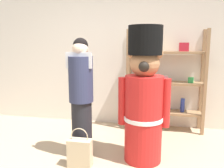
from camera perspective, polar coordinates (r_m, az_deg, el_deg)
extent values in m
cube|color=silver|center=(4.25, 3.49, 7.23)|extent=(6.40, 0.12, 2.60)
cube|color=#93704C|center=(3.92, 3.92, 0.74)|extent=(0.05, 0.05, 1.75)
cube|color=#93704C|center=(3.97, 22.36, 0.13)|extent=(0.05, 0.05, 1.75)
cube|color=#93704C|center=(4.22, 4.43, 1.37)|extent=(0.05, 0.05, 1.75)
cube|color=#93704C|center=(4.26, 21.59, 0.80)|extent=(0.05, 0.05, 1.75)
cube|color=#93704C|center=(4.17, 12.83, -6.84)|extent=(1.27, 0.30, 0.04)
cube|color=#93704C|center=(4.05, 13.11, 0.29)|extent=(1.27, 0.30, 0.04)
cube|color=#93704C|center=(4.00, 13.40, 7.71)|extent=(1.27, 0.30, 0.04)
cylinder|color=white|center=(4.03, 7.15, 1.36)|extent=(0.10, 0.10, 0.09)
cylinder|color=pink|center=(4.04, 13.15, 1.28)|extent=(0.10, 0.10, 0.10)
cylinder|color=green|center=(4.05, 19.14, 0.96)|extent=(0.09, 0.09, 0.09)
cylinder|color=silver|center=(4.16, 8.50, -5.09)|extent=(0.06, 0.06, 0.19)
cylinder|color=navy|center=(4.16, 17.27, -5.06)|extent=(0.07, 0.07, 0.24)
cube|color=gold|center=(4.00, 9.32, 9.15)|extent=(0.18, 0.15, 0.14)
cube|color=#B21E2D|center=(4.02, 17.57, 8.85)|extent=(0.15, 0.12, 0.14)
cylinder|color=red|center=(2.96, 7.87, -8.65)|extent=(0.48, 0.48, 1.11)
cylinder|color=white|center=(2.96, 7.88, -8.42)|extent=(0.50, 0.50, 0.05)
sphere|color=#AC754D|center=(2.82, 8.21, 5.19)|extent=(0.36, 0.36, 0.36)
sphere|color=#AC754D|center=(2.83, 5.11, 7.66)|extent=(0.13, 0.13, 0.13)
sphere|color=#AC754D|center=(2.81, 11.45, 7.50)|extent=(0.13, 0.13, 0.13)
cylinder|color=black|center=(2.81, 8.35, 10.79)|extent=(0.42, 0.42, 0.35)
cylinder|color=red|center=(2.93, 2.64, -4.26)|extent=(0.11, 0.11, 0.61)
cylinder|color=red|center=(2.90, 13.36, -4.65)|extent=(0.11, 0.11, 0.61)
sphere|color=black|center=(2.66, 8.02, 4.33)|extent=(0.13, 0.13, 0.13)
cylinder|color=black|center=(3.12, -7.53, -11.12)|extent=(0.27, 0.27, 0.76)
cylinder|color=#2D3351|center=(2.95, -7.82, 1.20)|extent=(0.32, 0.32, 0.59)
sphere|color=beige|center=(2.92, -8.00, 8.69)|extent=(0.20, 0.20, 0.20)
cube|color=silver|center=(2.86, -8.34, 5.90)|extent=(0.33, 0.04, 0.20)
sphere|color=black|center=(2.93, -7.90, 9.58)|extent=(0.19, 0.19, 0.19)
cube|color=#C1AD89|center=(2.95, -8.07, -16.78)|extent=(0.29, 0.14, 0.35)
torus|color=#C1AD89|center=(2.86, -8.17, -12.93)|extent=(0.22, 0.01, 0.22)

